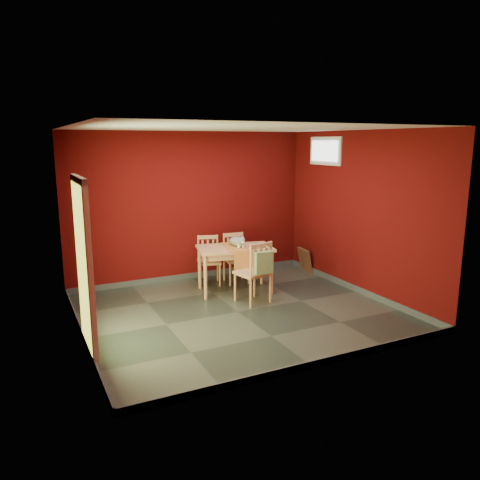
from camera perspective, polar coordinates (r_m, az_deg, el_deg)
name	(u,v)px	position (r m, az deg, el deg)	size (l,w,h in m)	color
ground	(238,312)	(7.12, -0.21, -8.76)	(4.50, 4.50, 0.00)	#2D342D
room_shell	(238,309)	(7.10, -0.22, -8.38)	(4.50, 4.50, 4.50)	#4E0808
doorway	(83,262)	(5.81, -18.61, -2.56)	(0.06, 1.01, 2.13)	#B7D838
window	(325,151)	(8.68, 10.34, 10.63)	(0.05, 0.90, 0.50)	white
outlet_plate	(267,254)	(9.43, 3.25, -1.69)	(0.08, 0.01, 0.12)	silver
dining_table	(235,253)	(7.89, -0.61, -1.55)	(1.37, 0.98, 0.78)	tan
table_runner	(238,252)	(7.77, -0.21, -1.47)	(0.51, 0.82, 0.38)	#B4682E
chair_far_left	(209,260)	(8.41, -3.83, -2.39)	(0.50, 0.50, 0.86)	tan
chair_far_right	(236,257)	(8.50, -0.54, -2.13)	(0.46, 0.46, 0.89)	tan
chair_near	(255,272)	(7.37, 1.80, -3.87)	(0.55, 0.55, 1.00)	tan
tote_bag	(264,263)	(7.14, 2.89, -2.77)	(0.29, 0.18, 0.41)	#768A58
cat	(237,240)	(7.93, -0.40, 0.04)	(0.23, 0.43, 0.22)	slate
picture_frame	(305,260)	(9.34, 7.91, -2.40)	(0.21, 0.47, 0.45)	brown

